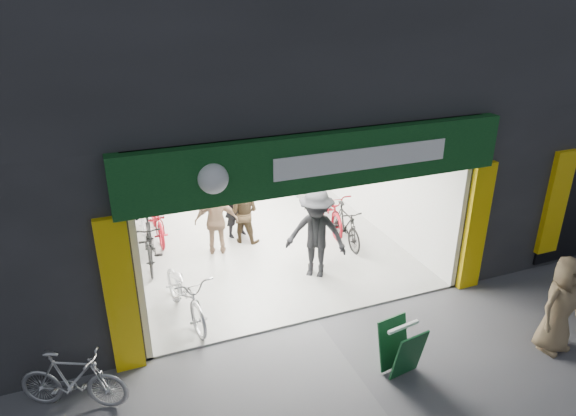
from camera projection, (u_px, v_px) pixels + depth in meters
ground at (317, 320)px, 9.24m from camera, size 60.00×60.00×0.00m
building at (269, 41)px, 12.05m from camera, size 17.00×10.27×8.00m
bike_left_front at (186, 293)px, 9.11m from camera, size 0.98×2.03×1.02m
bike_left_midfront at (150, 242)px, 10.83m from camera, size 0.71×1.84×1.08m
bike_left_midback at (157, 217)px, 12.06m from camera, size 0.69×1.96×1.03m
bike_left_back at (142, 219)px, 12.04m from camera, size 0.49×1.57×0.93m
bike_right_front at (345, 225)px, 11.73m from camera, size 0.54×1.62×0.96m
bike_right_mid at (329, 209)px, 12.47m from camera, size 0.94×2.09×1.06m
bike_right_back at (302, 185)px, 13.87m from camera, size 0.51×1.80×1.08m
parked_bike at (73, 380)px, 7.18m from camera, size 1.60×1.06×0.94m
customer_a at (237, 201)px, 11.90m from camera, size 0.78×0.63×1.85m
customer_b at (243, 212)px, 11.72m from camera, size 0.92×0.88×1.50m
customer_c at (316, 235)px, 10.24m from camera, size 1.42×1.29×1.91m
customer_d at (217, 221)px, 11.15m from camera, size 1.02×0.62×1.62m
pedestrian_near at (561, 305)px, 8.20m from camera, size 0.88×0.63×1.69m
sandwich_board at (401, 348)px, 7.82m from camera, size 0.62×0.64×0.84m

